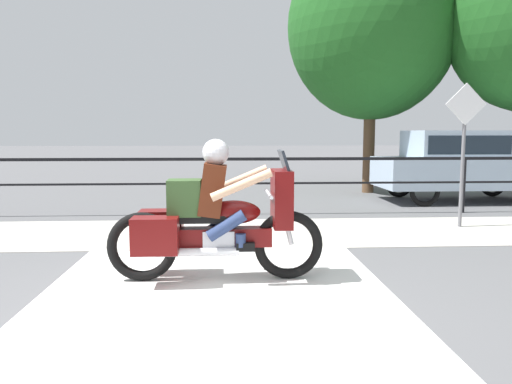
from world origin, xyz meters
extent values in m
plane|color=#565659|center=(0.00, 0.00, 0.00)|extent=(120.00, 120.00, 0.00)
cube|color=#B7B2A8|center=(0.00, 3.40, 0.01)|extent=(44.00, 2.40, 0.01)
cube|color=silver|center=(0.20, -0.20, 0.00)|extent=(3.55, 6.00, 0.01)
cube|color=black|center=(0.00, 5.19, 1.11)|extent=(36.00, 0.04, 0.06)
cube|color=black|center=(0.00, 5.19, 0.62)|extent=(36.00, 0.03, 0.04)
cylinder|color=black|center=(0.00, 5.19, 0.57)|extent=(0.05, 0.05, 1.14)
cylinder|color=black|center=(5.10, 5.19, 0.57)|extent=(0.05, 0.05, 1.14)
torus|color=black|center=(0.98, 0.80, 0.38)|extent=(0.76, 0.11, 0.76)
torus|color=black|center=(-0.62, 0.80, 0.38)|extent=(0.76, 0.11, 0.76)
cube|color=#5B0C0C|center=(0.18, 0.80, 0.48)|extent=(1.22, 0.22, 0.20)
cube|color=silver|center=(0.21, 0.80, 0.43)|extent=(0.34, 0.26, 0.26)
ellipsoid|color=#5B0C0C|center=(0.37, 0.80, 0.75)|extent=(0.60, 0.30, 0.26)
cube|color=black|center=(0.02, 0.80, 0.69)|extent=(0.71, 0.28, 0.08)
cube|color=#5B0C0C|center=(0.90, 0.80, 0.90)|extent=(0.20, 0.55, 0.62)
cube|color=#1E232B|center=(0.92, 0.80, 1.31)|extent=(0.10, 0.47, 0.24)
cylinder|color=silver|center=(0.76, 0.80, 0.95)|extent=(0.04, 0.70, 0.04)
cylinder|color=silver|center=(-0.01, 0.64, 0.35)|extent=(0.88, 0.09, 0.09)
cube|color=#5B0C0C|center=(-0.44, 0.56, 0.55)|extent=(0.48, 0.28, 0.38)
cube|color=#5B0C0C|center=(-0.44, 1.04, 0.55)|extent=(0.48, 0.28, 0.38)
cylinder|color=silver|center=(0.95, 0.80, 0.64)|extent=(0.18, 0.06, 0.52)
cube|color=#4C1E0F|center=(0.15, 0.80, 1.00)|extent=(0.32, 0.36, 0.59)
sphere|color=tan|center=(0.19, 0.80, 1.38)|extent=(0.23, 0.23, 0.23)
sphere|color=#B7B7BC|center=(0.19, 0.80, 1.40)|extent=(0.29, 0.29, 0.29)
cylinder|color=navy|center=(0.30, 0.65, 0.63)|extent=(0.44, 0.13, 0.34)
cylinder|color=navy|center=(0.45, 0.65, 0.47)|extent=(0.11, 0.11, 0.14)
cube|color=black|center=(0.50, 0.65, 0.40)|extent=(0.20, 0.10, 0.09)
cylinder|color=navy|center=(0.30, 0.95, 0.63)|extent=(0.44, 0.13, 0.34)
cylinder|color=navy|center=(0.45, 0.95, 0.47)|extent=(0.11, 0.11, 0.14)
cube|color=black|center=(0.50, 0.95, 0.40)|extent=(0.20, 0.10, 0.09)
cylinder|color=tan|center=(0.46, 0.50, 1.08)|extent=(0.65, 0.09, 0.34)
cylinder|color=tan|center=(0.46, 1.10, 1.08)|extent=(0.65, 0.09, 0.34)
cube|color=#2D4723|center=(-0.15, 0.80, 0.92)|extent=(0.36, 0.32, 0.39)
cube|color=#9EB2C6|center=(5.86, 6.87, 0.69)|extent=(3.93, 1.79, 0.69)
cube|color=#9EB2C6|center=(5.62, 6.87, 1.35)|extent=(2.04, 1.57, 0.63)
cube|color=#19232D|center=(6.63, 6.87, 1.35)|extent=(0.04, 1.40, 0.51)
cube|color=#19232D|center=(5.62, 6.87, 1.35)|extent=(1.88, 1.61, 0.41)
torus|color=black|center=(7.08, 7.69, 0.34)|extent=(0.69, 0.11, 0.69)
torus|color=black|center=(4.64, 6.05, 0.34)|extent=(0.69, 0.11, 0.69)
torus|color=black|center=(4.64, 7.69, 0.34)|extent=(0.69, 0.11, 0.69)
cylinder|color=slate|center=(4.30, 3.66, 1.12)|extent=(0.06, 0.06, 2.24)
cube|color=white|center=(4.30, 3.64, 2.09)|extent=(0.70, 0.02, 0.70)
cylinder|color=brown|center=(4.14, 8.76, 1.29)|extent=(0.31, 0.31, 2.57)
ellipsoid|color=#1E561E|center=(4.14, 8.76, 4.40)|extent=(4.44, 4.44, 4.88)
camera|label=1|loc=(0.31, -4.58, 1.61)|focal=35.00mm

